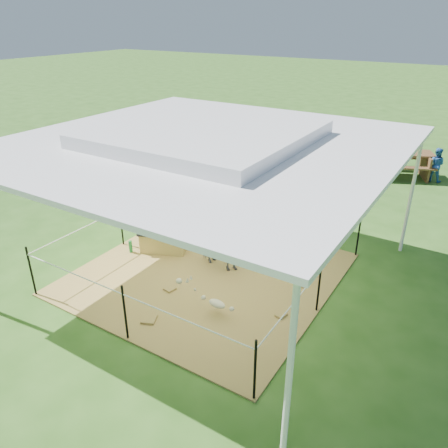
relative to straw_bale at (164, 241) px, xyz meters
The scene contains 13 objects.
ground 1.36m from the straw_bale, 11.73° to the right, with size 90.00×90.00×0.00m, color #2D5919.
hay_patch 1.35m from the straw_bale, 11.73° to the right, with size 4.60×4.60×0.03m, color brown.
canopy_tent 2.79m from the straw_bale, 11.73° to the right, with size 6.30×6.30×2.90m.
rope_fence 1.39m from the straw_bale, 11.73° to the right, with size 4.54×4.54×1.00m.
straw_bale is the anchor object (origin of this frame).
dark_cloth 0.24m from the straw_bale, ahead, with size 1.01×0.52×0.05m, color black.
woman 0.78m from the straw_bale, ahead, with size 0.41×0.27×1.13m, color red.
green_bottle 0.71m from the straw_bale, 140.71° to the right, with size 0.07×0.07×0.26m, color #19722E.
pony 1.40m from the straw_bale, ahead, with size 0.48×1.04×0.88m, color #4B4B50.
pink_hat 1.57m from the straw_bale, ahead, with size 0.27×0.27×0.13m, color pink.
foal 2.53m from the straw_bale, 30.50° to the right, with size 0.89×0.49×0.49m, color beige, non-canonical shape.
picnic_table_near 8.40m from the straw_bale, 67.82° to the left, with size 1.84×1.33×0.77m, color #53381C.
distant_person 8.85m from the straw_bale, 61.88° to the left, with size 0.51×0.39×1.04m, color #2F65B3.
Camera 1 is at (4.15, -6.03, 4.61)m, focal length 35.00 mm.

